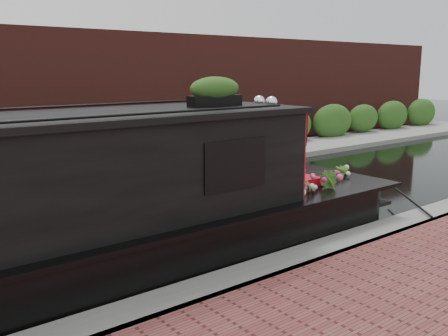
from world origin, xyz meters
TOP-DOWN VIEW (x-y plane):
  - ground at (0.00, 0.00)m, footprint 80.00×80.00m
  - near_bank_coping at (0.00, -3.30)m, footprint 40.00×0.60m
  - far_bank_path at (0.00, 4.20)m, footprint 40.00×2.40m
  - far_hedge at (0.00, 5.10)m, footprint 40.00×1.10m
  - far_brick_wall at (0.00, 7.20)m, footprint 40.00×1.00m
  - rope_fender at (3.27, -1.86)m, footprint 0.38×0.36m

SIDE VIEW (x-z plane):
  - ground at x=0.00m, z-range 0.00..0.00m
  - near_bank_coping at x=0.00m, z-range -0.25..0.25m
  - far_bank_path at x=0.00m, z-range -0.17..0.17m
  - far_hedge at x=0.00m, z-range -1.40..1.40m
  - far_brick_wall at x=0.00m, z-range -4.00..4.00m
  - rope_fender at x=3.27m, z-range 0.00..0.38m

